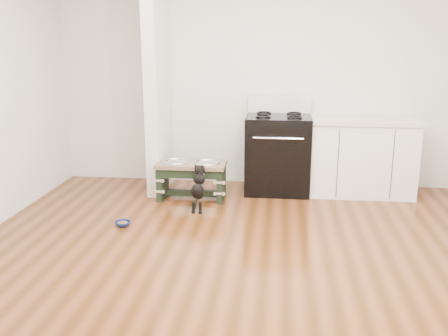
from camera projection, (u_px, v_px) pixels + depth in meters
ground at (243, 268)px, 4.05m from camera, size 5.00×5.00×0.00m
room_shell at (245, 65)px, 3.64m from camera, size 5.00×5.00×5.00m
partition_wall at (158, 78)px, 5.85m from camera, size 0.15×0.80×2.70m
oven_range at (278, 152)px, 5.98m from camera, size 0.76×0.69×1.14m
cabinet_run at (361, 156)px, 5.89m from camera, size 1.24×0.64×0.91m
dog_feeder at (191, 173)px, 5.71m from camera, size 0.79×0.42×0.45m
puppy at (198, 186)px, 5.36m from camera, size 0.14×0.40×0.48m
floor_bowl at (123, 224)px, 4.94m from camera, size 0.18×0.18×0.05m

